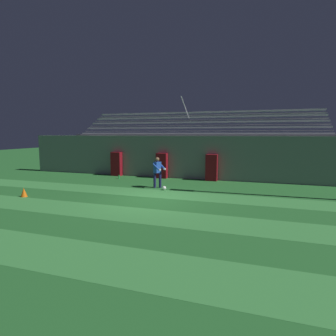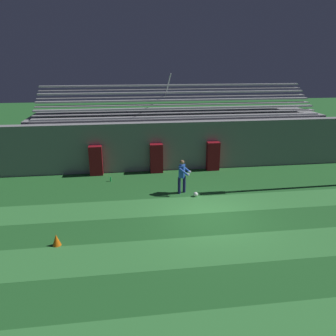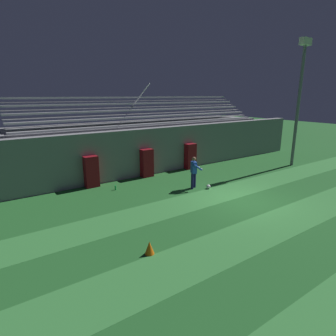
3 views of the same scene
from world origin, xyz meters
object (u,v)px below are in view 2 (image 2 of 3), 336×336
at_px(padding_pillar_far_left, 96,161).
at_px(goalkeeper, 182,174).
at_px(padding_pillar_gate_left, 156,158).
at_px(soccer_ball, 196,194).
at_px(water_bottle, 111,179).
at_px(padding_pillar_gate_right, 213,156).
at_px(traffic_cone, 56,240).

distance_m(padding_pillar_far_left, goalkeeper, 5.37).
distance_m(padding_pillar_gate_left, padding_pillar_far_left, 3.38).
height_order(padding_pillar_gate_left, soccer_ball, padding_pillar_gate_left).
bearing_deg(water_bottle, goalkeeper, -30.61).
xyz_separation_m(padding_pillar_gate_right, soccer_ball, (-1.83, -3.75, -0.72)).
distance_m(padding_pillar_gate_right, soccer_ball, 4.23).
xyz_separation_m(goalkeeper, traffic_cone, (-5.16, -4.07, -0.74)).
bearing_deg(padding_pillar_gate_right, padding_pillar_far_left, 180.00).
height_order(padding_pillar_gate_left, traffic_cone, padding_pillar_gate_left).
distance_m(goalkeeper, traffic_cone, 6.61).
height_order(padding_pillar_gate_right, soccer_ball, padding_pillar_gate_right).
relative_size(traffic_cone, water_bottle, 1.75).
height_order(goalkeeper, soccer_ball, goalkeeper).
relative_size(goalkeeper, soccer_ball, 7.59).
relative_size(padding_pillar_far_left, traffic_cone, 3.95).
height_order(padding_pillar_far_left, goalkeeper, goalkeeper).
xyz_separation_m(padding_pillar_far_left, water_bottle, (0.80, -1.16, -0.71)).
xyz_separation_m(padding_pillar_gate_left, traffic_cone, (-4.24, -7.30, -0.62)).
relative_size(padding_pillar_gate_right, water_bottle, 6.91).
distance_m(padding_pillar_far_left, water_bottle, 1.58).
bearing_deg(water_bottle, padding_pillar_gate_right, 11.14).
relative_size(soccer_ball, water_bottle, 0.92).
bearing_deg(goalkeeper, padding_pillar_gate_left, 105.83).
relative_size(padding_pillar_gate_right, traffic_cone, 3.95).
bearing_deg(goalkeeper, soccer_ball, -43.11).
relative_size(soccer_ball, traffic_cone, 0.52).
bearing_deg(soccer_ball, goalkeeper, 136.89).
height_order(goalkeeper, traffic_cone, goalkeeper).
relative_size(padding_pillar_gate_right, padding_pillar_far_left, 1.00).
xyz_separation_m(traffic_cone, water_bottle, (1.67, 6.14, -0.09)).
relative_size(padding_pillar_gate_left, goalkeeper, 0.99).
xyz_separation_m(padding_pillar_gate_left, water_bottle, (-2.58, -1.16, -0.71)).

